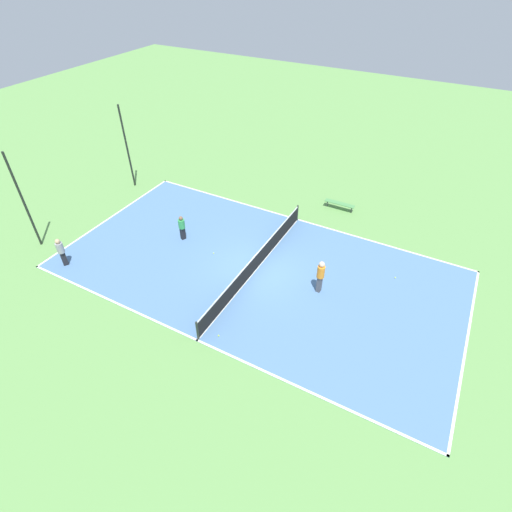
{
  "coord_description": "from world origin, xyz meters",
  "views": [
    {
      "loc": [
        -13.71,
        -7.45,
        13.53
      ],
      "look_at": [
        0.0,
        0.0,
        0.9
      ],
      "focal_mm": 28.0,
      "sensor_mm": 36.0,
      "label": 1
    }
  ],
  "objects_px": {
    "bench": "(340,204)",
    "tennis_ball_left_sideline": "(214,253)",
    "player_far_green": "(182,226)",
    "tennis_ball_midcourt": "(219,336)",
    "fence_post_back_right": "(127,147)",
    "tennis_net": "(256,261)",
    "tennis_ball_far_baseline": "(395,278)",
    "player_center_orange": "(321,275)",
    "fence_post_back_left": "(24,202)",
    "player_baseline_gray": "(61,250)"
  },
  "relations": [
    {
      "from": "player_far_green",
      "to": "tennis_ball_left_sideline",
      "type": "distance_m",
      "value": 2.43
    },
    {
      "from": "fence_post_back_left",
      "to": "fence_post_back_right",
      "type": "relative_size",
      "value": 1.0
    },
    {
      "from": "player_far_green",
      "to": "player_baseline_gray",
      "type": "relative_size",
      "value": 0.91
    },
    {
      "from": "tennis_ball_left_sideline",
      "to": "fence_post_back_left",
      "type": "distance_m",
      "value": 10.14
    },
    {
      "from": "fence_post_back_right",
      "to": "fence_post_back_left",
      "type": "bearing_deg",
      "value": 180.0
    },
    {
      "from": "player_far_green",
      "to": "bench",
      "type": "bearing_deg",
      "value": -20.81
    },
    {
      "from": "tennis_net",
      "to": "tennis_ball_midcourt",
      "type": "height_order",
      "value": "tennis_net"
    },
    {
      "from": "fence_post_back_right",
      "to": "player_far_green",
      "type": "bearing_deg",
      "value": -117.24
    },
    {
      "from": "tennis_ball_left_sideline",
      "to": "fence_post_back_right",
      "type": "relative_size",
      "value": 0.01
    },
    {
      "from": "bench",
      "to": "player_center_orange",
      "type": "xyz_separation_m",
      "value": [
        -7.56,
        -1.61,
        0.68
      ]
    },
    {
      "from": "player_baseline_gray",
      "to": "fence_post_back_left",
      "type": "distance_m",
      "value": 3.27
    },
    {
      "from": "player_center_orange",
      "to": "tennis_net",
      "type": "bearing_deg",
      "value": 94.3
    },
    {
      "from": "player_far_green",
      "to": "tennis_ball_midcourt",
      "type": "xyz_separation_m",
      "value": [
        -5.03,
        -5.6,
        -0.8
      ]
    },
    {
      "from": "fence_post_back_right",
      "to": "bench",
      "type": "bearing_deg",
      "value": -74.28
    },
    {
      "from": "tennis_ball_midcourt",
      "to": "tennis_ball_far_baseline",
      "type": "height_order",
      "value": "same"
    },
    {
      "from": "player_baseline_gray",
      "to": "tennis_ball_far_baseline",
      "type": "bearing_deg",
      "value": -33.06
    },
    {
      "from": "tennis_ball_left_sideline",
      "to": "tennis_ball_far_baseline",
      "type": "xyz_separation_m",
      "value": [
        2.71,
        -9.13,
        0.0
      ]
    },
    {
      "from": "player_center_orange",
      "to": "player_far_green",
      "type": "relative_size",
      "value": 1.22
    },
    {
      "from": "tennis_net",
      "to": "player_center_orange",
      "type": "xyz_separation_m",
      "value": [
        0.05,
        -3.43,
        0.53
      ]
    },
    {
      "from": "player_baseline_gray",
      "to": "tennis_ball_far_baseline",
      "type": "height_order",
      "value": "player_baseline_gray"
    },
    {
      "from": "tennis_ball_left_sideline",
      "to": "player_far_green",
      "type": "bearing_deg",
      "value": 81.34
    },
    {
      "from": "bench",
      "to": "player_center_orange",
      "type": "height_order",
      "value": "player_center_orange"
    },
    {
      "from": "player_baseline_gray",
      "to": "tennis_ball_left_sideline",
      "type": "height_order",
      "value": "player_baseline_gray"
    },
    {
      "from": "player_center_orange",
      "to": "tennis_ball_midcourt",
      "type": "height_order",
      "value": "player_center_orange"
    },
    {
      "from": "fence_post_back_left",
      "to": "tennis_ball_left_sideline",
      "type": "bearing_deg",
      "value": -66.72
    },
    {
      "from": "player_far_green",
      "to": "tennis_ball_far_baseline",
      "type": "bearing_deg",
      "value": -56.18
    },
    {
      "from": "player_far_green",
      "to": "fence_post_back_right",
      "type": "height_order",
      "value": "fence_post_back_right"
    },
    {
      "from": "player_center_orange",
      "to": "bench",
      "type": "bearing_deg",
      "value": 15.54
    },
    {
      "from": "bench",
      "to": "tennis_ball_left_sideline",
      "type": "relative_size",
      "value": 27.73
    },
    {
      "from": "tennis_net",
      "to": "bench",
      "type": "bearing_deg",
      "value": -13.45
    },
    {
      "from": "bench",
      "to": "player_far_green",
      "type": "relative_size",
      "value": 1.27
    },
    {
      "from": "bench",
      "to": "tennis_ball_far_baseline",
      "type": "xyz_separation_m",
      "value": [
        -4.87,
        -4.68,
        -0.34
      ]
    },
    {
      "from": "tennis_ball_left_sideline",
      "to": "fence_post_back_left",
      "type": "xyz_separation_m",
      "value": [
        -3.86,
        8.98,
        2.69
      ]
    },
    {
      "from": "bench",
      "to": "fence_post_back_left",
      "type": "xyz_separation_m",
      "value": [
        -11.44,
        13.43,
        2.36
      ]
    },
    {
      "from": "player_far_green",
      "to": "player_baseline_gray",
      "type": "height_order",
      "value": "player_baseline_gray"
    },
    {
      "from": "tennis_net",
      "to": "tennis_ball_left_sideline",
      "type": "xyz_separation_m",
      "value": [
        0.03,
        2.63,
        -0.49
      ]
    },
    {
      "from": "tennis_ball_far_baseline",
      "to": "fence_post_back_left",
      "type": "distance_m",
      "value": 19.45
    },
    {
      "from": "tennis_ball_left_sideline",
      "to": "tennis_ball_midcourt",
      "type": "height_order",
      "value": "same"
    },
    {
      "from": "player_far_green",
      "to": "fence_post_back_right",
      "type": "relative_size",
      "value": 0.27
    },
    {
      "from": "tennis_ball_far_baseline",
      "to": "fence_post_back_left",
      "type": "xyz_separation_m",
      "value": [
        -6.57,
        18.1,
        2.69
      ]
    },
    {
      "from": "tennis_ball_left_sideline",
      "to": "tennis_net",
      "type": "bearing_deg",
      "value": -90.7
    },
    {
      "from": "tennis_ball_midcourt",
      "to": "tennis_net",
      "type": "bearing_deg",
      "value": 8.49
    },
    {
      "from": "player_center_orange",
      "to": "tennis_ball_midcourt",
      "type": "relative_size",
      "value": 26.65
    },
    {
      "from": "tennis_net",
      "to": "fence_post_back_right",
      "type": "relative_size",
      "value": 1.9
    },
    {
      "from": "bench",
      "to": "tennis_ball_midcourt",
      "type": "xyz_separation_m",
      "value": [
        -12.26,
        1.13,
        -0.34
      ]
    },
    {
      "from": "tennis_ball_far_baseline",
      "to": "tennis_ball_midcourt",
      "type": "bearing_deg",
      "value": 141.88
    },
    {
      "from": "player_center_orange",
      "to": "fence_post_back_left",
      "type": "bearing_deg",
      "value": 107.98
    },
    {
      "from": "fence_post_back_right",
      "to": "player_center_orange",
      "type": "bearing_deg",
      "value": -104.12
    },
    {
      "from": "bench",
      "to": "tennis_ball_midcourt",
      "type": "distance_m",
      "value": 12.31
    },
    {
      "from": "fence_post_back_left",
      "to": "bench",
      "type": "bearing_deg",
      "value": -49.57
    }
  ]
}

